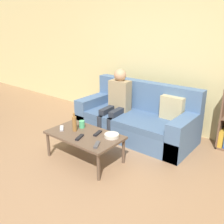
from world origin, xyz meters
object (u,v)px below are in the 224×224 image
at_px(coffee_table, 84,136).
at_px(tv_remote_0, 62,128).
at_px(tv_remote_1, 98,133).
at_px(couch, 137,120).
at_px(cup_near, 82,124).
at_px(tv_remote_3, 97,145).
at_px(snack_bowl, 112,136).
at_px(person_adult, 117,98).
at_px(bottle, 74,123).
at_px(tv_remote_2, 80,137).

distance_m(coffee_table, tv_remote_0, 0.38).
height_order(tv_remote_0, tv_remote_1, same).
relative_size(couch, tv_remote_0, 12.16).
height_order(cup_near, tv_remote_1, cup_near).
relative_size(tv_remote_3, snack_bowl, 0.91).
bearing_deg(tv_remote_3, couch, 71.85).
distance_m(couch, person_adult, 0.48).
xyz_separation_m(tv_remote_1, snack_bowl, (0.21, 0.04, 0.01)).
relative_size(coffee_table, cup_near, 9.91).
relative_size(cup_near, bottle, 0.40).
bearing_deg(coffee_table, person_adult, 102.14).
bearing_deg(couch, tv_remote_3, -79.45).
bearing_deg(tv_remote_1, snack_bowl, -2.62).
distance_m(tv_remote_0, bottle, 0.23).
relative_size(cup_near, tv_remote_0, 0.64).
distance_m(person_adult, tv_remote_0, 1.12).
distance_m(couch, tv_remote_2, 1.24).
relative_size(couch, bottle, 7.47).
xyz_separation_m(couch, tv_remote_3, (0.23, -1.24, 0.11)).
bearing_deg(person_adult, tv_remote_0, -102.73).
distance_m(cup_near, tv_remote_1, 0.32).
height_order(coffee_table, snack_bowl, snack_bowl).
relative_size(tv_remote_2, snack_bowl, 0.93).
bearing_deg(cup_near, tv_remote_2, -50.10).
height_order(tv_remote_2, bottle, bottle).
distance_m(snack_bowl, bottle, 0.55).
height_order(couch, tv_remote_2, couch).
distance_m(tv_remote_2, bottle, 0.26).
height_order(tv_remote_0, snack_bowl, snack_bowl).
height_order(tv_remote_1, snack_bowl, snack_bowl).
xyz_separation_m(coffee_table, snack_bowl, (0.35, 0.15, 0.06)).
xyz_separation_m(tv_remote_2, tv_remote_3, (0.31, -0.01, 0.00)).
relative_size(tv_remote_1, bottle, 0.68).
bearing_deg(coffee_table, couch, 83.77).
bearing_deg(tv_remote_1, coffee_table, -155.44).
bearing_deg(coffee_table, cup_near, 143.06).
relative_size(coffee_table, person_adult, 0.94).
xyz_separation_m(tv_remote_2, snack_bowl, (0.31, 0.28, 0.01)).
bearing_deg(tv_remote_1, tv_remote_0, -173.25).
xyz_separation_m(coffee_table, tv_remote_2, (0.04, -0.13, 0.05)).
bearing_deg(snack_bowl, couch, 103.44).
xyz_separation_m(person_adult, tv_remote_3, (0.57, -1.15, -0.22)).
xyz_separation_m(tv_remote_2, bottle, (-0.21, 0.12, 0.10)).
height_order(tv_remote_0, bottle, bottle).
bearing_deg(tv_remote_0, coffee_table, -36.56).
height_order(person_adult, tv_remote_1, person_adult).
relative_size(coffee_table, tv_remote_0, 6.39).
distance_m(cup_near, tv_remote_3, 0.60).
distance_m(coffee_table, tv_remote_1, 0.19).
xyz_separation_m(person_adult, tv_remote_1, (0.36, -0.90, -0.22)).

